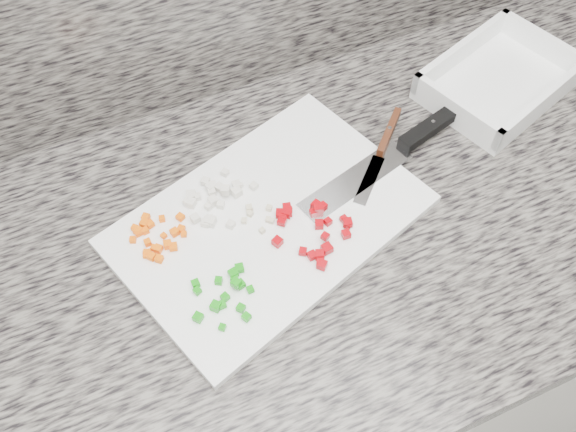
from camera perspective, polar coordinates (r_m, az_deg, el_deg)
name	(u,v)px	position (r m, az deg, el deg)	size (l,w,h in m)	color
cabinet	(286,363)	(1.30, -0.17, -12.89)	(3.92, 0.62, 0.86)	silver
countertop	(285,243)	(0.89, -0.23, -2.44)	(3.96, 0.64, 0.04)	#66615A
cutting_board	(269,221)	(0.88, -1.72, -0.43)	(0.41, 0.27, 0.01)	white
carrot_pile	(155,237)	(0.87, -11.70, -1.81)	(0.08, 0.08, 0.01)	#FF6305
onion_pile	(213,200)	(0.89, -6.73, 1.39)	(0.11, 0.10, 0.02)	silver
green_pepper_pile	(226,293)	(0.82, -5.56, -6.86)	(0.09, 0.08, 0.02)	#118F0D
red_pepper_pile	(311,227)	(0.86, 2.03, -1.01)	(0.11, 0.12, 0.02)	#A10209
garlic_pile	(257,216)	(0.88, -2.76, 0.03)	(0.05, 0.05, 0.01)	beige
chef_knife	(407,144)	(0.97, 10.50, 6.31)	(0.31, 0.11, 0.02)	white
paring_knife	(384,144)	(0.96, 8.53, 6.35)	(0.14, 0.14, 0.02)	white
tray	(499,82)	(1.10, 18.22, 11.26)	(0.27, 0.23, 0.05)	white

